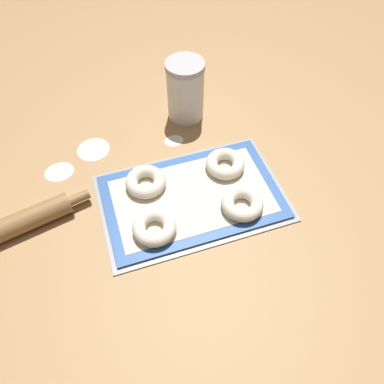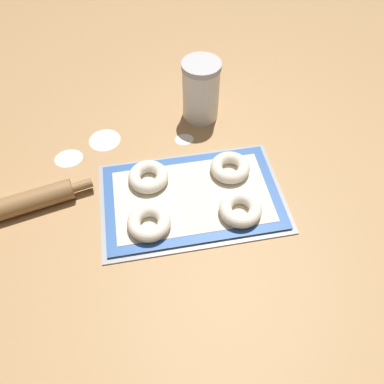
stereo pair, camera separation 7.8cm
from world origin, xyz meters
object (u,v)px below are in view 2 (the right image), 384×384
Objects in this scene: bagel_front_left at (149,222)px; rolling_pin at (3,209)px; bagel_front_right at (240,209)px; flour_canister at (201,91)px; bagel_back_left at (148,177)px; baking_tray at (192,198)px; bagel_back_right at (230,168)px.

rolling_pin is at bearing 163.51° from bagel_front_left.
bagel_front_right is 0.38m from flour_canister.
bagel_front_right and bagel_back_left have the same top height.
flour_canister is at bearing 62.54° from bagel_front_left.
bagel_front_left is at bearing -95.53° from bagel_back_left.
bagel_front_right is at bearing -34.48° from baking_tray.
baking_tray is 0.13m from bagel_back_right.
rolling_pin reaches higher than bagel_back_right.
bagel_front_left is 0.35m from rolling_pin.
bagel_front_left is 0.24× the size of rolling_pin.
rolling_pin is at bearing 176.13° from baking_tray.
bagel_front_right is 0.25m from bagel_back_left.
bagel_back_left is at bearing -127.40° from flour_canister.
bagel_front_left is at bearing -148.50° from baking_tray.
bagel_front_left is 0.26m from bagel_back_right.
flour_canister is (0.19, 0.37, 0.06)m from bagel_front_left.
bagel_back_left is 1.00× the size of bagel_back_right.
bagel_front_left is 0.57× the size of flour_canister.
flour_canister is at bearing 75.18° from baking_tray.
baking_tray is 0.12m from bagel_back_left.
rolling_pin is (-0.53, -0.27, -0.06)m from flour_canister.
bagel_front_left reaches higher than baking_tray.
rolling_pin is at bearing -176.95° from bagel_back_right.
bagel_back_right is (0.11, 0.06, 0.02)m from baking_tray.
baking_tray is at bearing 31.50° from bagel_front_left.
bagel_front_right and bagel_back_right have the same top height.
bagel_back_right is 0.56m from rolling_pin.
baking_tray is 2.55× the size of flour_canister.
baking_tray is 4.46× the size of bagel_back_left.
bagel_back_right is (0.23, 0.13, 0.00)m from bagel_front_left.
bagel_front_left is 0.43m from flour_canister.
bagel_back_left is at bearing 145.85° from bagel_front_right.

